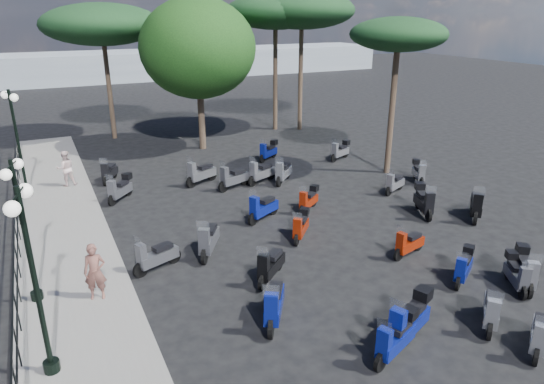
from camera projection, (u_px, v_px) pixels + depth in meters
name	position (u px, v px, depth m)	size (l,w,h in m)	color
ground	(276.00, 240.00, 16.51)	(120.00, 120.00, 0.00)	black
sidewalk	(64.00, 240.00, 16.33)	(3.00, 30.00, 0.15)	slate
railing	(16.00, 227.00, 15.33)	(0.04, 26.04, 1.10)	black
lamp_post_0	(33.00, 272.00, 9.45)	(0.51, 1.21, 4.18)	black
lamp_post_1	(23.00, 223.00, 12.07)	(0.52, 1.10, 3.86)	black
lamp_post_2	(17.00, 136.00, 19.43)	(0.64, 1.22, 4.32)	black
woman	(95.00, 272.00, 12.64)	(0.57, 0.37, 1.56)	brown
pedestrian_far	(66.00, 168.00, 20.94)	(0.76, 0.59, 1.56)	beige
scooter_1	(270.00, 266.00, 13.89)	(1.33, 1.17, 1.33)	black
scooter_2	(274.00, 305.00, 11.97)	(1.11, 1.59, 1.45)	black
scooter_3	(156.00, 257.00, 14.42)	(1.58, 0.78, 1.31)	black
scooter_4	(120.00, 189.00, 19.76)	(1.23, 1.32, 1.31)	black
scooter_5	(109.00, 173.00, 21.94)	(0.91, 1.48, 1.29)	black
scooter_7	(396.00, 338.00, 10.76)	(1.55, 0.82, 1.30)	black
scooter_8	(209.00, 240.00, 15.33)	(1.10, 1.60, 1.45)	black
scooter_9	(263.00, 208.00, 17.90)	(1.58, 0.95, 1.37)	black
scooter_10	(201.00, 174.00, 21.65)	(1.68, 0.95, 1.44)	black
scooter_11	(491.00, 311.00, 11.83)	(1.31, 1.14, 1.30)	black
scooter_12	(409.00, 321.00, 11.25)	(1.76, 0.96, 1.48)	black
scooter_13	(409.00, 244.00, 15.29)	(1.47, 0.59, 1.18)	black
scooter_14	(301.00, 226.00, 16.44)	(1.13, 1.21, 1.20)	black
scooter_15	(234.00, 178.00, 21.08)	(1.70, 0.83, 1.41)	black
scooter_16	(261.00, 173.00, 21.79)	(1.65, 0.89, 1.39)	black
scooter_17	(539.00, 335.00, 10.96)	(1.35, 0.97, 1.25)	black
scooter_18	(464.00, 267.00, 13.84)	(1.33, 0.94, 1.19)	black
scooter_19	(424.00, 202.00, 18.38)	(0.96, 1.66, 1.41)	black
scooter_20	(309.00, 200.00, 18.78)	(1.28, 0.97, 1.18)	black
scooter_21	(283.00, 173.00, 21.83)	(1.33, 1.29, 1.39)	black
scooter_22	(268.00, 151.00, 25.19)	(1.40, 0.98, 1.25)	black
scooter_23	(517.00, 275.00, 13.46)	(0.91, 1.32, 1.18)	black
scooter_24	(525.00, 270.00, 13.56)	(1.20, 1.39, 1.34)	black
scooter_25	(476.00, 206.00, 18.04)	(1.44, 1.36, 1.49)	black
scooter_26	(395.00, 184.00, 20.63)	(1.41, 0.76, 1.19)	black
scooter_27	(419.00, 172.00, 21.96)	(0.86, 1.39, 1.20)	black
scooter_28	(340.00, 151.00, 25.24)	(1.48, 0.82, 1.25)	black
broadleaf_tree	(198.00, 49.00, 25.57)	(6.18, 6.18, 8.09)	#38281E
pine_0	(275.00, 12.00, 29.43)	(6.10, 6.10, 8.35)	#38281E
pine_1	(302.00, 11.00, 29.36)	(6.42, 6.42, 8.48)	#38281E
pine_2	(102.00, 25.00, 27.43)	(6.74, 6.74, 7.78)	#38281E
pine_3	(398.00, 36.00, 21.21)	(4.28, 4.28, 7.11)	#38281E
distant_hills	(95.00, 67.00, 53.82)	(70.00, 8.00, 3.00)	gray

